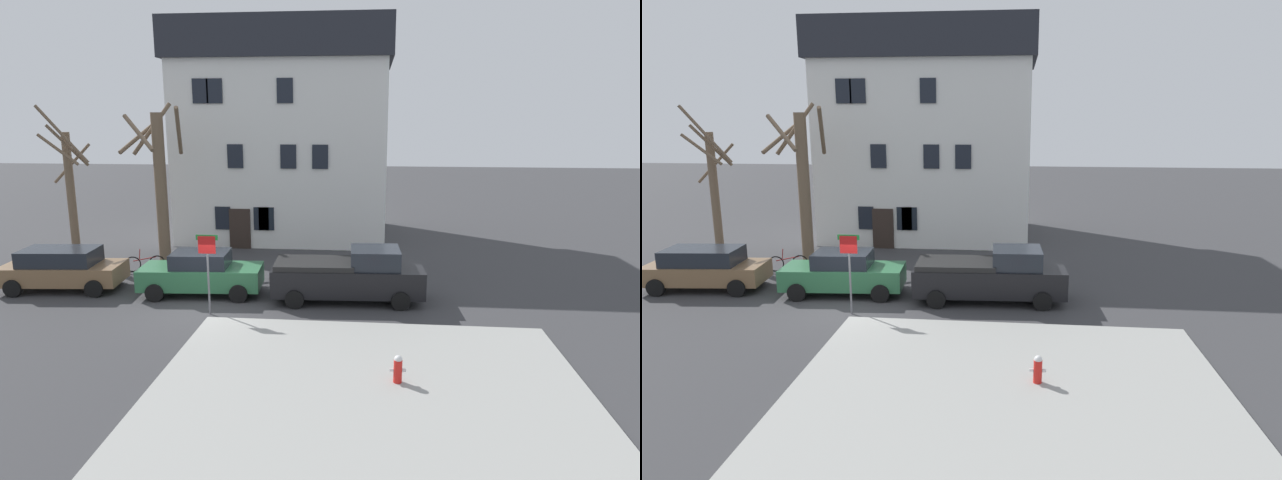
{
  "view_description": "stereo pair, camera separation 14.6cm",
  "coord_description": "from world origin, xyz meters",
  "views": [
    {
      "loc": [
        5.9,
        -17.54,
        6.69
      ],
      "look_at": [
        3.98,
        2.37,
        2.16
      ],
      "focal_mm": 30.31,
      "sensor_mm": 36.0,
      "label": 1
    },
    {
      "loc": [
        6.05,
        -17.52,
        6.69
      ],
      "look_at": [
        3.98,
        2.37,
        2.16
      ],
      "focal_mm": 30.31,
      "sensor_mm": 36.0,
      "label": 2
    }
  ],
  "objects": [
    {
      "name": "ground_plane",
      "position": [
        0.0,
        0.0,
        0.0
      ],
      "size": [
        120.0,
        120.0,
        0.0
      ],
      "primitive_type": "plane",
      "color": "#38383A"
    },
    {
      "name": "sidewalk_slab",
      "position": [
        5.93,
        -5.08,
        0.06
      ],
      "size": [
        10.95,
        8.64,
        0.12
      ],
      "primitive_type": "cube",
      "color": "#999993",
      "rests_on": "ground_plane"
    },
    {
      "name": "building_main",
      "position": [
        1.02,
        13.4,
        5.89
      ],
      "size": [
        11.69,
        8.2,
        11.6
      ],
      "color": "white",
      "rests_on": "ground_plane"
    },
    {
      "name": "tree_bare_near",
      "position": [
        -8.16,
        6.39,
        3.43
      ],
      "size": [
        2.48,
        2.5,
        7.26
      ],
      "color": "brown",
      "rests_on": "ground_plane"
    },
    {
      "name": "tree_bare_mid",
      "position": [
        -3.88,
        6.59,
        3.89
      ],
      "size": [
        2.92,
        3.08,
        7.41
      ],
      "color": "brown",
      "rests_on": "ground_plane"
    },
    {
      "name": "car_brown_wagon",
      "position": [
        -6.23,
        1.99,
        0.88
      ],
      "size": [
        4.74,
        2.42,
        1.67
      ],
      "color": "brown",
      "rests_on": "ground_plane"
    },
    {
      "name": "car_green_sedan",
      "position": [
        -0.56,
        1.92,
        0.85
      ],
      "size": [
        4.72,
        2.26,
        1.71
      ],
      "color": "#2D6B42",
      "rests_on": "ground_plane"
    },
    {
      "name": "pickup_truck_black",
      "position": [
        5.13,
        1.74,
        0.98
      ],
      "size": [
        5.65,
        2.37,
        2.02
      ],
      "color": "black",
      "rests_on": "ground_plane"
    },
    {
      "name": "fire_hydrant",
      "position": [
        6.66,
        -4.8,
        0.5
      ],
      "size": [
        0.42,
        0.22,
        0.73
      ],
      "color": "red",
      "rests_on": "sidewalk_slab"
    },
    {
      "name": "street_sign_pole",
      "position": [
        0.37,
        -0.18,
        1.98
      ],
      "size": [
        0.76,
        0.07,
        2.83
      ],
      "color": "slate",
      "rests_on": "ground_plane"
    },
    {
      "name": "bicycle_leaning",
      "position": [
        -4.09,
        4.81,
        0.37
      ],
      "size": [
        1.69,
        0.56,
        1.03
      ],
      "color": "black",
      "rests_on": "ground_plane"
    }
  ]
}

